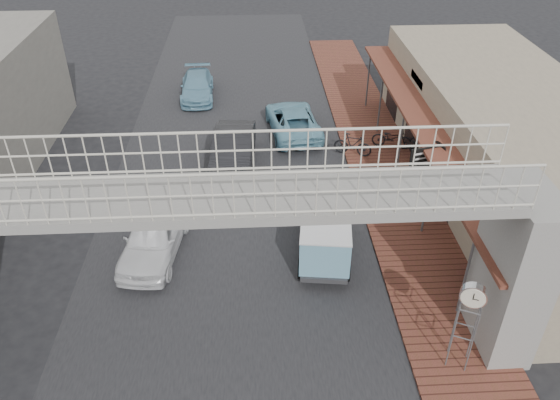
{
  "coord_description": "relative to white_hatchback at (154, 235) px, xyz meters",
  "views": [
    {
      "loc": [
        0.89,
        -14.51,
        12.13
      ],
      "look_at": [
        1.73,
        0.77,
        1.8
      ],
      "focal_mm": 35.0,
      "sensor_mm": 36.0,
      "label": 1
    }
  ],
  "objects": [
    {
      "name": "motorcycle_near",
      "position": [
        9.8,
        6.93,
        -0.16
      ],
      "size": [
        1.91,
        1.15,
        0.95
      ],
      "primitive_type": "imported",
      "rotation": [
        0.0,
        0.0,
        1.26
      ],
      "color": "black",
      "rests_on": "sidewalk"
    },
    {
      "name": "white_hatchback",
      "position": [
        0.0,
        0.0,
        0.0
      ],
      "size": [
        2.3,
        4.53,
        1.48
      ],
      "primitive_type": "imported",
      "rotation": [
        0.0,
        0.0,
        -0.13
      ],
      "color": "white",
      "rests_on": "ground"
    },
    {
      "name": "angkot_van",
      "position": [
        5.79,
        -0.47,
        0.39
      ],
      "size": [
        2.08,
        3.81,
        1.78
      ],
      "rotation": [
        0.0,
        0.0,
        -0.13
      ],
      "color": "black",
      "rests_on": "ground"
    },
    {
      "name": "sidewalk",
      "position": [
        9.1,
        2.57,
        -0.69
      ],
      "size": [
        3.0,
        40.0,
        0.1
      ],
      "primitive_type": "cube",
      "color": "brown",
      "rests_on": "ground"
    },
    {
      "name": "motorcycle_far",
      "position": [
        7.9,
        6.33,
        -0.12
      ],
      "size": [
        1.77,
        1.09,
        1.03
      ],
      "primitive_type": "imported",
      "rotation": [
        0.0,
        0.0,
        1.18
      ],
      "color": "black",
      "rests_on": "sidewalk"
    },
    {
      "name": "shophouse_row",
      "position": [
        13.56,
        3.57,
        1.27
      ],
      "size": [
        7.2,
        18.0,
        4.0
      ],
      "color": "gray",
      "rests_on": "ground"
    },
    {
      "name": "dark_sedan",
      "position": [
        2.6,
        5.65,
        0.06
      ],
      "size": [
        2.03,
        4.95,
        1.6
      ],
      "primitive_type": "imported",
      "rotation": [
        0.0,
        0.0,
        -0.07
      ],
      "color": "black",
      "rests_on": "ground"
    },
    {
      "name": "angkot_far",
      "position": [
        0.5,
        13.43,
        -0.13
      ],
      "size": [
        1.87,
        4.27,
        1.22
      ],
      "primitive_type": "imported",
      "rotation": [
        0.0,
        0.0,
        0.04
      ],
      "color": "#6DA3BD",
      "rests_on": "ground"
    },
    {
      "name": "arrow_sign",
      "position": [
        10.23,
        1.73,
        1.8
      ],
      "size": [
        1.82,
        1.21,
        3.02
      ],
      "rotation": [
        0.0,
        0.0,
        0.27
      ],
      "color": "#59595B",
      "rests_on": "sidewalk"
    },
    {
      "name": "ground",
      "position": [
        2.6,
        -0.43,
        -0.74
      ],
      "size": [
        120.0,
        120.0,
        0.0
      ],
      "primitive_type": "plane",
      "color": "black",
      "rests_on": "ground"
    },
    {
      "name": "footbridge",
      "position": [
        2.6,
        -4.43,
        2.44
      ],
      "size": [
        16.4,
        2.4,
        6.34
      ],
      "color": "gray",
      "rests_on": "ground"
    },
    {
      "name": "angkot_curb",
      "position": [
        5.41,
        8.84,
        -0.08
      ],
      "size": [
        2.71,
        4.96,
        1.32
      ],
      "primitive_type": "imported",
      "rotation": [
        0.0,
        0.0,
        3.26
      ],
      "color": "#6FABC2",
      "rests_on": "ground"
    },
    {
      "name": "road_strip",
      "position": [
        2.6,
        -0.43,
        -0.73
      ],
      "size": [
        10.0,
        60.0,
        0.01
      ],
      "primitive_type": "cube",
      "color": "black",
      "rests_on": "ground"
    },
    {
      "name": "street_clock",
      "position": [
        8.85,
        -5.29,
        1.68
      ],
      "size": [
        0.72,
        0.7,
        2.8
      ],
      "rotation": [
        0.0,
        0.0,
        -0.43
      ],
      "color": "#59595B",
      "rests_on": "sidewalk"
    }
  ]
}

